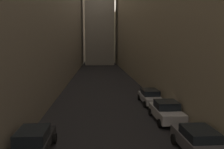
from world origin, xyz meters
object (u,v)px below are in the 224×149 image
at_px(parked_car_left_second, 33,142).
at_px(parked_car_right_second, 199,142).
at_px(parked_car_right_third, 166,111).
at_px(parked_car_right_far, 150,96).

distance_m(parked_car_left_second, parked_car_right_second, 8.83).
height_order(parked_car_right_third, parked_car_right_far, parked_car_right_third).
bearing_deg(parked_car_right_third, parked_car_left_second, 119.40).
xyz_separation_m(parked_car_right_second, parked_car_right_far, (0.00, 10.95, -0.01)).
relative_size(parked_car_left_second, parked_car_right_far, 0.94).
bearing_deg(parked_car_right_far, parked_car_right_third, -180.00).
distance_m(parked_car_left_second, parked_car_right_far, 13.54).
relative_size(parked_car_left_second, parked_car_right_second, 0.95).
distance_m(parked_car_right_third, parked_car_right_far, 5.33).
height_order(parked_car_left_second, parked_car_right_far, parked_car_left_second).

